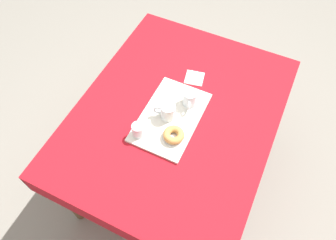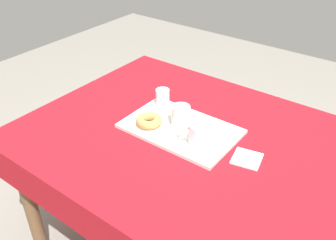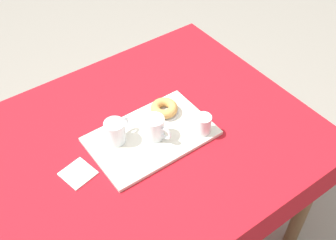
# 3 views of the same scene
# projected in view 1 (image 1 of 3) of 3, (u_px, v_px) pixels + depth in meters

# --- Properties ---
(ground_plane) EXTENTS (6.00, 6.00, 0.00)m
(ground_plane) POSITION_uv_depth(u_px,v_px,m) (174.00, 170.00, 2.39)
(ground_plane) COLOR gray
(dining_table) EXTENTS (1.36, 1.07, 0.77)m
(dining_table) POSITION_uv_depth(u_px,v_px,m) (176.00, 122.00, 1.83)
(dining_table) COLOR #A8141E
(dining_table) RESTS_ON ground
(serving_tray) EXTENTS (0.48, 0.30, 0.01)m
(serving_tray) POSITION_uv_depth(u_px,v_px,m) (171.00, 117.00, 1.72)
(serving_tray) COLOR silver
(serving_tray) RESTS_ON dining_table
(tea_mug_left) EXTENTS (0.12, 0.08, 0.09)m
(tea_mug_left) POSITION_uv_depth(u_px,v_px,m) (190.00, 99.00, 1.73)
(tea_mug_left) COLOR white
(tea_mug_left) RESTS_ON serving_tray
(tea_mug_right) EXTENTS (0.08, 0.12, 0.09)m
(tea_mug_right) POSITION_uv_depth(u_px,v_px,m) (168.00, 112.00, 1.68)
(tea_mug_right) COLOR white
(tea_mug_right) RESTS_ON serving_tray
(water_glass_near) EXTENTS (0.06, 0.06, 0.08)m
(water_glass_near) POSITION_uv_depth(u_px,v_px,m) (138.00, 131.00, 1.63)
(water_glass_near) COLOR white
(water_glass_near) RESTS_ON serving_tray
(donut_plate_left) EXTENTS (0.12, 0.12, 0.01)m
(donut_plate_left) POSITION_uv_depth(u_px,v_px,m) (174.00, 137.00, 1.64)
(donut_plate_left) COLOR silver
(donut_plate_left) RESTS_ON serving_tray
(sugar_donut_left) EXTENTS (0.11, 0.11, 0.04)m
(sugar_donut_left) POSITION_uv_depth(u_px,v_px,m) (174.00, 135.00, 1.62)
(sugar_donut_left) COLOR tan
(sugar_donut_left) RESTS_ON donut_plate_left
(paper_napkin) EXTENTS (0.13, 0.13, 0.01)m
(paper_napkin) POSITION_uv_depth(u_px,v_px,m) (194.00, 78.00, 1.88)
(paper_napkin) COLOR white
(paper_napkin) RESTS_ON dining_table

